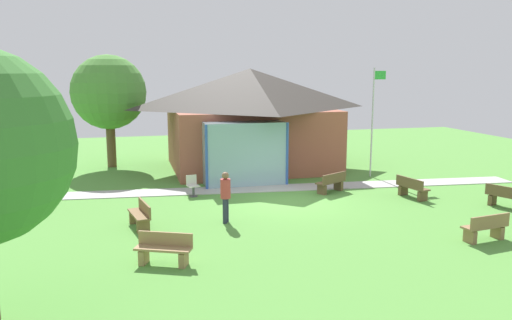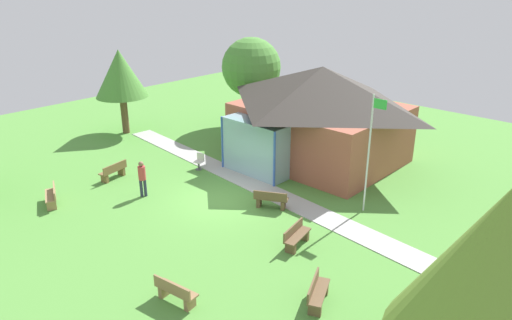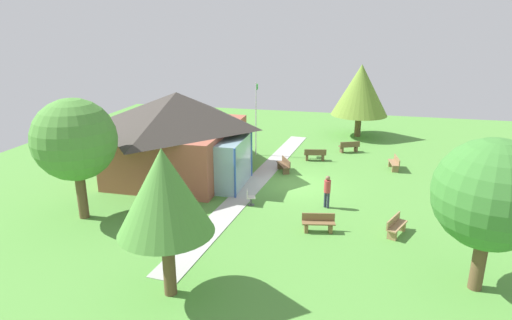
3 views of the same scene
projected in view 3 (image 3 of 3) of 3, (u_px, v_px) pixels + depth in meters
name	position (u px, v px, depth m)	size (l,w,h in m)	color
ground_plane	(294.00, 185.00, 25.65)	(44.00, 44.00, 0.00)	#54933D
pavilion	(180.00, 133.00, 26.59)	(9.02, 8.32, 5.17)	#A35642
footpath	(256.00, 181.00, 26.16)	(22.23, 1.30, 0.03)	#ADADA8
flagpole	(256.00, 116.00, 30.55)	(0.64, 0.08, 5.20)	silver
bench_rear_near_path	(284.00, 165.00, 27.80)	(1.53, 1.11, 0.84)	brown
bench_mid_right	(315.00, 155.00, 29.98)	(0.73, 1.56, 0.84)	brown
bench_front_right	(394.00, 163.00, 28.19)	(1.55, 0.66, 0.84)	olive
bench_front_left	(396.00, 226.00, 19.50)	(1.55, 1.01, 0.84)	#9E7A51
bench_mid_left	(318.00, 223.00, 19.80)	(0.72, 1.56, 0.84)	brown
bench_lawn_far_right	(349.00, 147.00, 31.89)	(1.01, 1.55, 0.84)	brown
patio_chair_west	(250.00, 198.00, 22.66)	(0.54, 0.54, 0.86)	beige
visitor_strolling_lawn	(327.00, 189.00, 22.17)	(0.34, 0.34, 1.74)	#2D3347
tree_west_hedge	(164.00, 192.00, 14.21)	(3.27, 3.27, 5.35)	brown
tree_far_east	(360.00, 90.00, 35.33)	(4.59, 4.59, 5.96)	brown
tree_behind_pavilion_left	(75.00, 140.00, 20.18)	(3.87, 3.87, 5.89)	brown
tree_lawn_corner	(491.00, 195.00, 14.57)	(3.84, 3.84, 5.57)	brown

